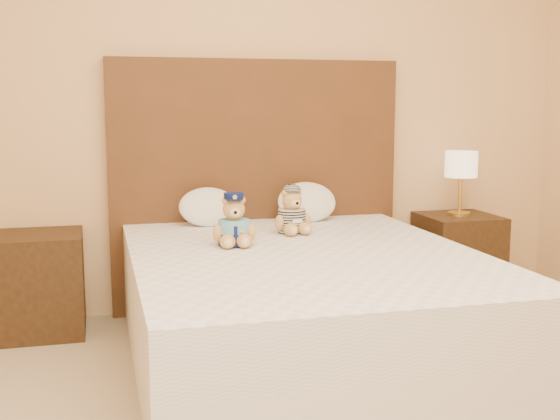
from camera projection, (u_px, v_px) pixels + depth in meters
The scene contains 9 objects.
bed at pixel (304, 308), 3.34m from camera, with size 1.60×2.00×0.55m.
headboard at pixel (257, 186), 4.24m from camera, with size 1.75×0.08×1.50m, color #512D18.
nightstand_left at pixel (41, 284), 3.79m from camera, with size 0.45×0.45×0.55m, color #3A2412.
nightstand_right at pixel (458, 258), 4.42m from camera, with size 0.45×0.45×0.55m, color #3A2412.
lamp at pixel (461, 168), 4.34m from camera, with size 0.20×0.20×0.40m.
teddy_police at pixel (234, 220), 3.42m from camera, with size 0.22×0.21×0.26m, color #B68147, non-canonical shape.
teddy_prisoner at pixel (292, 211), 3.75m from camera, with size 0.22×0.21×0.25m, color #B68147, non-canonical shape.
pillow_left at pixel (208, 205), 4.00m from camera, with size 0.33×0.22×0.24m, color white.
pillow_right at pixel (307, 200), 4.14m from camera, with size 0.36×0.23×0.25m, color white.
Camera 1 is at (-0.94, -1.90, 1.24)m, focal length 45.00 mm.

